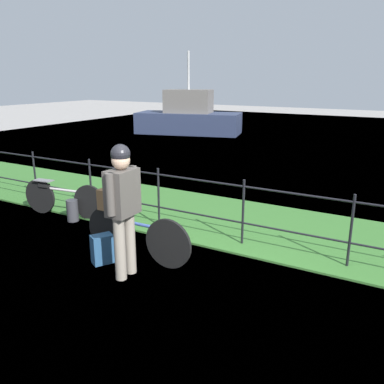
# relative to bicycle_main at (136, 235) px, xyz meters

# --- Properties ---
(ground_plane) EXTENTS (60.00, 60.00, 0.00)m
(ground_plane) POSITION_rel_bicycle_main_xyz_m (1.07, -0.72, -0.36)
(ground_plane) COLOR #9E9993
(grass_strip) EXTENTS (27.00, 2.40, 0.03)m
(grass_strip) POSITION_rel_bicycle_main_xyz_m (1.07, 2.01, -0.34)
(grass_strip) COLOR #38702D
(grass_strip) RESTS_ON ground
(harbor_water) EXTENTS (30.00, 30.00, 0.00)m
(harbor_water) POSITION_rel_bicycle_main_xyz_m (1.07, 8.54, -0.35)
(harbor_water) COLOR #60849E
(harbor_water) RESTS_ON ground
(iron_fence) EXTENTS (18.04, 0.04, 1.01)m
(iron_fence) POSITION_rel_bicycle_main_xyz_m (1.07, 1.18, 0.23)
(iron_fence) COLOR black
(iron_fence) RESTS_ON ground
(bicycle_main) EXTENTS (1.68, 0.17, 0.68)m
(bicycle_main) POSITION_rel_bicycle_main_xyz_m (0.00, 0.00, 0.00)
(bicycle_main) COLOR black
(bicycle_main) RESTS_ON ground
(wooden_crate) EXTENTS (0.35, 0.29, 0.28)m
(wooden_crate) POSITION_rel_bicycle_main_xyz_m (-0.36, -0.01, 0.46)
(wooden_crate) COLOR brown
(wooden_crate) RESTS_ON bicycle_main
(terrier_dog) EXTENTS (0.32, 0.15, 0.18)m
(terrier_dog) POSITION_rel_bicycle_main_xyz_m (-0.34, -0.01, 0.68)
(terrier_dog) COLOR silver
(terrier_dog) RESTS_ON wooden_crate
(cyclist_person) EXTENTS (0.27, 0.54, 1.68)m
(cyclist_person) POSITION_rel_bicycle_main_xyz_m (0.18, -0.45, 0.65)
(cyclist_person) COLOR gray
(cyclist_person) RESTS_ON ground
(backpack_on_paving) EXTENTS (0.29, 0.33, 0.40)m
(backpack_on_paving) POSITION_rel_bicycle_main_xyz_m (-0.33, -0.32, -0.16)
(backpack_on_paving) COLOR #28517A
(backpack_on_paving) RESTS_ON ground
(mooring_bollard) EXTENTS (0.20, 0.20, 0.38)m
(mooring_bollard) POSITION_rel_bicycle_main_xyz_m (-1.91, 0.68, -0.17)
(mooring_bollard) COLOR #38383D
(mooring_bollard) RESTS_ON ground
(bicycle_parked) EXTENTS (1.73, 0.30, 0.64)m
(bicycle_parked) POSITION_rel_bicycle_main_xyz_m (-2.23, 0.77, -0.02)
(bicycle_parked) COLOR black
(bicycle_parked) RESTS_ON ground
(moored_boat_near) EXTENTS (4.82, 2.86, 3.50)m
(moored_boat_near) POSITION_rel_bicycle_main_xyz_m (-5.90, 11.48, 0.34)
(moored_boat_near) COLOR #2D3856
(moored_boat_near) RESTS_ON ground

